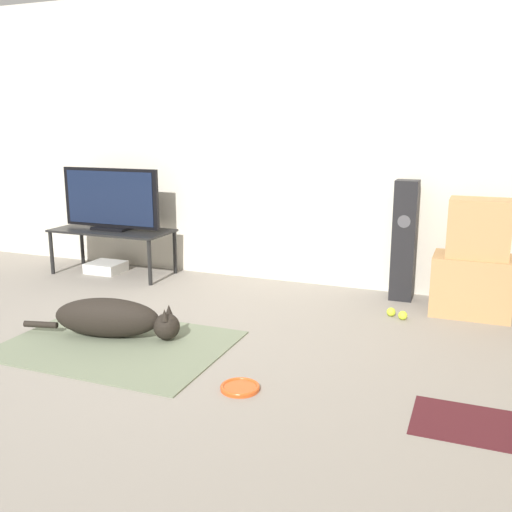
{
  "coord_description": "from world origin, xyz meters",
  "views": [
    {
      "loc": [
        2.05,
        -2.69,
        1.38
      ],
      "look_at": [
        0.56,
        1.09,
        0.45
      ],
      "focal_mm": 40.0,
      "sensor_mm": 36.0,
      "label": 1
    }
  ],
  "objects": [
    {
      "name": "tennis_ball_near_speaker",
      "position": [
        1.5,
        1.42,
        0.03
      ],
      "size": [
        0.07,
        0.07,
        0.07
      ],
      "color": "#C6E033",
      "rests_on": "ground_plane"
    },
    {
      "name": "wall_back",
      "position": [
        0.0,
        2.1,
        1.27
      ],
      "size": [
        8.0,
        0.06,
        2.55
      ],
      "color": "silver",
      "rests_on": "ground_plane"
    },
    {
      "name": "tennis_ball_by_boxes",
      "position": [
        1.6,
        1.37,
        0.03
      ],
      "size": [
        0.07,
        0.07,
        0.07
      ],
      "color": "#C6E033",
      "rests_on": "ground_plane"
    },
    {
      "name": "frisbee",
      "position": [
        0.94,
        -0.1,
        0.01
      ],
      "size": [
        0.21,
        0.21,
        0.03
      ],
      "color": "#DB511E",
      "rests_on": "ground_plane"
    },
    {
      "name": "floor_speaker",
      "position": [
        1.51,
        1.9,
        0.48
      ],
      "size": [
        0.18,
        0.18,
        0.97
      ],
      "color": "black",
      "rests_on": "ground_plane"
    },
    {
      "name": "tv_stand",
      "position": [
        -1.15,
        1.72,
        0.38
      ],
      "size": [
        1.14,
        0.5,
        0.43
      ],
      "color": "black",
      "rests_on": "ground_plane"
    },
    {
      "name": "game_console",
      "position": [
        -1.25,
        1.73,
        0.05
      ],
      "size": [
        0.32,
        0.29,
        0.1
      ],
      "color": "white",
      "rests_on": "ground_plane"
    },
    {
      "name": "tv",
      "position": [
        -1.15,
        1.72,
        0.71
      ],
      "size": [
        1.01,
        0.2,
        0.57
      ],
      "color": "black",
      "rests_on": "tv_stand"
    },
    {
      "name": "dog",
      "position": [
        -0.14,
        0.29,
        0.14
      ],
      "size": [
        1.06,
        0.38,
        0.27
      ],
      "color": "black",
      "rests_on": "area_rug"
    },
    {
      "name": "ground_plane",
      "position": [
        0.0,
        0.0,
        0.0
      ],
      "size": [
        12.0,
        12.0,
        0.0
      ],
      "primitive_type": "plane",
      "color": "gray"
    },
    {
      "name": "door_mat",
      "position": [
        2.15,
        -0.03,
        0.0
      ],
      "size": [
        0.64,
        0.41,
        0.01
      ],
      "color": "#47191E",
      "rests_on": "ground_plane"
    },
    {
      "name": "area_rug",
      "position": [
        -0.05,
        0.19,
        0.01
      ],
      "size": [
        1.41,
        1.03,
        0.01
      ],
      "color": "slate",
      "rests_on": "ground_plane"
    },
    {
      "name": "cardboard_box_upper",
      "position": [
        2.06,
        1.69,
        0.66
      ],
      "size": [
        0.43,
        0.3,
        0.42
      ],
      "color": "tan",
      "rests_on": "cardboard_box_lower"
    },
    {
      "name": "cardboard_box_lower",
      "position": [
        2.04,
        1.7,
        0.22
      ],
      "size": [
        0.57,
        0.39,
        0.44
      ],
      "color": "tan",
      "rests_on": "ground_plane"
    }
  ]
}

